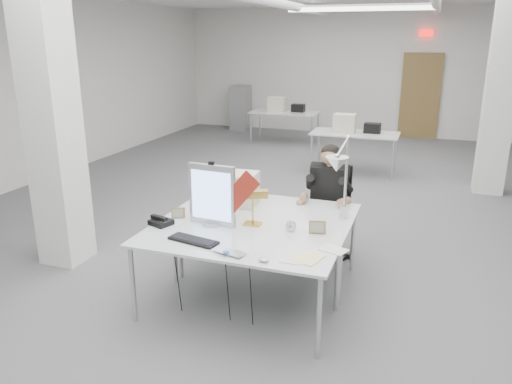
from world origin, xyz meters
TOP-DOWN VIEW (x-y plane):
  - room_shell at (0.04, 0.13)m, footprint 10.04×14.04m
  - desk_main at (0.00, -2.50)m, footprint 1.80×0.90m
  - desk_second at (0.00, -1.60)m, footprint 1.80×0.90m
  - bg_desk_a at (0.20, 3.00)m, footprint 1.60×0.80m
  - bg_desk_b at (-1.80, 5.20)m, footprint 1.60×0.80m
  - filing_cabinet at (-3.50, 6.65)m, footprint 0.45×0.55m
  - office_chair at (0.51, -0.93)m, footprint 0.47×0.47m
  - seated_person at (0.51, -0.98)m, footprint 0.55×0.68m
  - monitor at (-0.35, -2.22)m, footprint 0.47×0.09m
  - pennant at (-0.07, -2.26)m, footprint 0.41×0.03m
  - keyboard at (-0.34, -2.67)m, footprint 0.48×0.24m
  - laptop at (0.04, -2.84)m, footprint 0.32×0.25m
  - mouse at (0.37, -2.85)m, footprint 0.10×0.08m
  - bankers_lamp at (0.01, -2.11)m, footprint 0.34×0.25m
  - desk_phone at (-0.81, -2.40)m, footprint 0.24×0.23m
  - picture_frame_left at (-0.74, -2.18)m, footprint 0.13×0.09m
  - picture_frame_right at (0.64, -2.12)m, footprint 0.16×0.07m
  - desk_clock at (0.39, -2.14)m, footprint 0.10×0.06m
  - paper_stack_a at (0.58, -2.69)m, footprint 0.20×0.28m
  - paper_stack_b at (0.70, -2.68)m, footprint 0.24×0.28m
  - paper_stack_c at (0.85, -2.44)m, footprint 0.26×0.22m
  - beige_monitor at (-0.33, -1.59)m, footprint 0.39×0.37m
  - architect_lamp at (0.79, -1.86)m, footprint 0.36×0.70m

SIDE VIEW (x-z plane):
  - office_chair at x=0.51m, z-range 0.00..0.94m
  - filing_cabinet at x=-3.50m, z-range 0.00..1.20m
  - desk_main at x=0.00m, z-range 0.73..0.75m
  - desk_second at x=0.00m, z-range 0.73..0.75m
  - bg_desk_a at x=0.20m, z-range 0.73..0.75m
  - bg_desk_b at x=-1.80m, z-range 0.73..0.75m
  - paper_stack_a at x=0.58m, z-range 0.76..0.76m
  - paper_stack_c at x=0.85m, z-range 0.76..0.76m
  - paper_stack_b at x=0.70m, z-range 0.76..0.76m
  - keyboard at x=-0.34m, z-range 0.76..0.78m
  - laptop at x=0.04m, z-range 0.76..0.78m
  - mouse at x=0.37m, z-range 0.76..0.79m
  - desk_phone at x=-0.81m, z-range 0.76..0.80m
  - desk_clock at x=0.39m, z-range 0.76..0.85m
  - picture_frame_left at x=-0.74m, z-range 0.75..0.86m
  - picture_frame_right at x=0.64m, z-range 0.75..0.88m
  - seated_person at x=0.51m, z-range 0.40..1.40m
  - beige_monitor at x=-0.33m, z-range 0.75..1.10m
  - bankers_lamp at x=0.01m, z-range 0.76..1.12m
  - monitor at x=-0.35m, z-range 0.75..1.34m
  - pennant at x=-0.07m, z-range 0.88..1.33m
  - architect_lamp at x=0.79m, z-range 0.75..1.61m
  - room_shell at x=0.04m, z-range 0.07..3.31m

